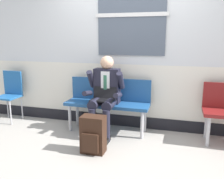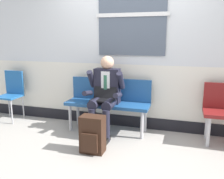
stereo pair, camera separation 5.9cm
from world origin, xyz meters
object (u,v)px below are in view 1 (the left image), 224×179
(person_seated, at_px, (105,94))
(folding_chair, at_px, (10,91))
(bench_with_person, at_px, (108,99))
(backpack, at_px, (93,135))

(person_seated, xyz_separation_m, folding_chair, (-1.88, 0.18, -0.11))
(bench_with_person, height_order, backpack, bench_with_person)
(bench_with_person, bearing_deg, person_seated, -90.00)
(backpack, bearing_deg, person_seated, 93.78)
(person_seated, relative_size, backpack, 2.45)
(bench_with_person, bearing_deg, backpack, -87.09)
(bench_with_person, height_order, person_seated, person_seated)
(bench_with_person, distance_m, backpack, 0.89)
(folding_chair, bearing_deg, person_seated, -5.45)
(folding_chair, bearing_deg, backpack, -23.36)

